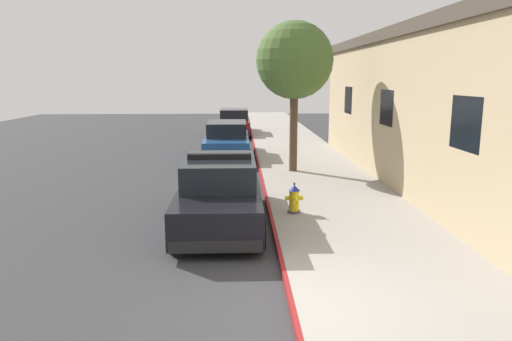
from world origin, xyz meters
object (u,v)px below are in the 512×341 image
(police_cruiser, at_px, (220,193))
(parked_car_dark_far, at_px, (234,123))
(parked_car_silver_ahead, at_px, (227,141))
(fire_hydrant, at_px, (294,199))
(street_tree, at_px, (295,61))

(police_cruiser, bearing_deg, parked_car_dark_far, 89.39)
(police_cruiser, distance_m, parked_car_silver_ahead, 9.49)
(police_cruiser, height_order, parked_car_silver_ahead, police_cruiser)
(fire_hydrant, distance_m, street_tree, 6.47)
(police_cruiser, relative_size, fire_hydrant, 6.37)
(parked_car_silver_ahead, relative_size, fire_hydrant, 6.37)
(parked_car_dark_far, relative_size, street_tree, 0.93)
(police_cruiser, xyz_separation_m, parked_car_silver_ahead, (-0.05, 9.49, -0.00))
(parked_car_dark_far, bearing_deg, parked_car_silver_ahead, -91.64)
(parked_car_silver_ahead, xyz_separation_m, street_tree, (2.45, -3.67, 3.24))
(parked_car_silver_ahead, bearing_deg, police_cruiser, -89.68)
(fire_hydrant, bearing_deg, parked_car_dark_far, 95.25)
(police_cruiser, distance_m, fire_hydrant, 1.87)
(parked_car_dark_far, distance_m, fire_hydrant, 17.67)
(street_tree, bearing_deg, parked_car_silver_ahead, 123.74)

